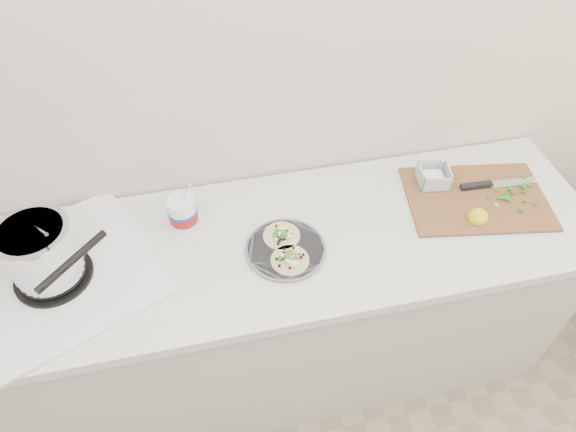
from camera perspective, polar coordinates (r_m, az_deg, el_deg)
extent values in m
cube|color=beige|center=(1.71, -6.49, 13.49)|extent=(3.50, 0.05, 2.60)
cube|color=beige|center=(2.13, -3.40, -10.97)|extent=(2.40, 0.62, 0.86)
cube|color=silver|center=(1.75, -3.92, -3.70)|extent=(2.44, 0.66, 0.04)
cube|color=silver|center=(1.80, -24.42, -6.29)|extent=(0.76, 0.74, 0.01)
cylinder|color=black|center=(1.79, -24.56, -6.03)|extent=(0.24, 0.24, 0.01)
torus|color=black|center=(1.78, -24.72, -5.70)|extent=(0.21, 0.21, 0.02)
cylinder|color=silver|center=(1.71, -25.80, -3.55)|extent=(0.21, 0.21, 0.19)
cylinder|color=slate|center=(1.71, -0.26, -3.76)|extent=(0.26, 0.26, 0.01)
cylinder|color=slate|center=(1.71, -0.26, -3.65)|extent=(0.27, 0.27, 0.00)
cylinder|color=white|center=(1.79, -11.62, 0.38)|extent=(0.10, 0.10, 0.12)
cylinder|color=#A51212|center=(1.80, -11.56, 0.13)|extent=(0.10, 0.10, 0.04)
cylinder|color=#192D99|center=(1.79, -11.65, 0.53)|extent=(0.10, 0.10, 0.01)
cube|color=brown|center=(2.00, 20.17, 1.87)|extent=(0.55, 0.43, 0.01)
cube|color=white|center=(1.99, 15.84, 4.07)|extent=(0.07, 0.07, 0.03)
ellipsoid|color=yellow|center=(1.90, 20.39, 0.04)|extent=(0.07, 0.07, 0.06)
cube|color=silver|center=(2.10, 23.59, 3.42)|extent=(0.19, 0.04, 0.00)
cube|color=black|center=(2.03, 20.18, 3.18)|extent=(0.12, 0.03, 0.02)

